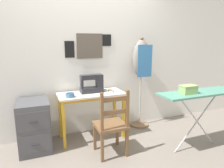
{
  "coord_description": "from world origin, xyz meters",
  "views": [
    {
      "loc": [
        -0.79,
        -2.61,
        1.49
      ],
      "look_at": [
        0.33,
        0.2,
        0.84
      ],
      "focal_mm": 32.0,
      "sensor_mm": 36.0,
      "label": 1
    }
  ],
  "objects_px": {
    "filing_cabinet": "(34,125)",
    "storage_box": "(188,89)",
    "thread_spool_near_machine": "(105,90)",
    "ironing_board": "(199,95)",
    "thread_spool_mid_table": "(109,90)",
    "dress_form": "(141,64)",
    "wooden_chair": "(111,125)",
    "scissors": "(116,92)",
    "sewing_machine": "(93,84)",
    "fabric_bowl": "(70,95)"
  },
  "relations": [
    {
      "from": "filing_cabinet",
      "to": "storage_box",
      "type": "relative_size",
      "value": 3.2
    },
    {
      "from": "thread_spool_near_machine",
      "to": "ironing_board",
      "type": "relative_size",
      "value": 0.03
    },
    {
      "from": "thread_spool_mid_table",
      "to": "storage_box",
      "type": "relative_size",
      "value": 0.18
    },
    {
      "from": "dress_form",
      "to": "thread_spool_mid_table",
      "type": "bearing_deg",
      "value": -169.1
    },
    {
      "from": "wooden_chair",
      "to": "filing_cabinet",
      "type": "height_order",
      "value": "wooden_chair"
    },
    {
      "from": "thread_spool_near_machine",
      "to": "wooden_chair",
      "type": "distance_m",
      "value": 0.69
    },
    {
      "from": "scissors",
      "to": "filing_cabinet",
      "type": "height_order",
      "value": "scissors"
    },
    {
      "from": "ironing_board",
      "to": "storage_box",
      "type": "bearing_deg",
      "value": -177.14
    },
    {
      "from": "filing_cabinet",
      "to": "ironing_board",
      "type": "relative_size",
      "value": 0.6
    },
    {
      "from": "thread_spool_mid_table",
      "to": "dress_form",
      "type": "xyz_separation_m",
      "value": [
        0.63,
        0.12,
        0.38
      ]
    },
    {
      "from": "sewing_machine",
      "to": "dress_form",
      "type": "relative_size",
      "value": 0.23
    },
    {
      "from": "sewing_machine",
      "to": "wooden_chair",
      "type": "relative_size",
      "value": 0.4
    },
    {
      "from": "filing_cabinet",
      "to": "ironing_board",
      "type": "xyz_separation_m",
      "value": [
        2.12,
        -0.81,
        0.43
      ]
    },
    {
      "from": "wooden_chair",
      "to": "dress_form",
      "type": "distance_m",
      "value": 1.28
    },
    {
      "from": "fabric_bowl",
      "to": "storage_box",
      "type": "distance_m",
      "value": 1.6
    },
    {
      "from": "sewing_machine",
      "to": "ironing_board",
      "type": "bearing_deg",
      "value": -35.69
    },
    {
      "from": "fabric_bowl",
      "to": "thread_spool_mid_table",
      "type": "bearing_deg",
      "value": 9.57
    },
    {
      "from": "ironing_board",
      "to": "storage_box",
      "type": "relative_size",
      "value": 5.33
    },
    {
      "from": "storage_box",
      "to": "scissors",
      "type": "bearing_deg",
      "value": 132.07
    },
    {
      "from": "fabric_bowl",
      "to": "thread_spool_near_machine",
      "type": "bearing_deg",
      "value": 13.53
    },
    {
      "from": "filing_cabinet",
      "to": "dress_form",
      "type": "bearing_deg",
      "value": 5.31
    },
    {
      "from": "sewing_machine",
      "to": "wooden_chair",
      "type": "distance_m",
      "value": 0.75
    },
    {
      "from": "thread_spool_mid_table",
      "to": "dress_form",
      "type": "bearing_deg",
      "value": 10.9
    },
    {
      "from": "fabric_bowl",
      "to": "scissors",
      "type": "xyz_separation_m",
      "value": [
        0.7,
        0.02,
        -0.03
      ]
    },
    {
      "from": "filing_cabinet",
      "to": "dress_form",
      "type": "relative_size",
      "value": 0.45
    },
    {
      "from": "wooden_chair",
      "to": "storage_box",
      "type": "height_order",
      "value": "storage_box"
    },
    {
      "from": "sewing_machine",
      "to": "ironing_board",
      "type": "height_order",
      "value": "sewing_machine"
    },
    {
      "from": "thread_spool_mid_table",
      "to": "filing_cabinet",
      "type": "height_order",
      "value": "thread_spool_mid_table"
    },
    {
      "from": "fabric_bowl",
      "to": "thread_spool_near_machine",
      "type": "relative_size",
      "value": 3.1
    },
    {
      "from": "ironing_board",
      "to": "fabric_bowl",
      "type": "bearing_deg",
      "value": 155.25
    },
    {
      "from": "scissors",
      "to": "dress_form",
      "type": "bearing_deg",
      "value": 20.34
    },
    {
      "from": "scissors",
      "to": "thread_spool_mid_table",
      "type": "bearing_deg",
      "value": 131.0
    },
    {
      "from": "sewing_machine",
      "to": "scissors",
      "type": "xyz_separation_m",
      "value": [
        0.33,
        -0.12,
        -0.13
      ]
    },
    {
      "from": "sewing_machine",
      "to": "filing_cabinet",
      "type": "relative_size",
      "value": 0.51
    },
    {
      "from": "fabric_bowl",
      "to": "scissors",
      "type": "relative_size",
      "value": 0.94
    },
    {
      "from": "storage_box",
      "to": "thread_spool_near_machine",
      "type": "bearing_deg",
      "value": 132.91
    },
    {
      "from": "scissors",
      "to": "storage_box",
      "type": "distance_m",
      "value": 1.06
    },
    {
      "from": "thread_spool_near_machine",
      "to": "thread_spool_mid_table",
      "type": "distance_m",
      "value": 0.06
    },
    {
      "from": "fabric_bowl",
      "to": "filing_cabinet",
      "type": "xyz_separation_m",
      "value": [
        -0.5,
        0.06,
        -0.4
      ]
    },
    {
      "from": "sewing_machine",
      "to": "wooden_chair",
      "type": "bearing_deg",
      "value": -83.76
    },
    {
      "from": "dress_form",
      "to": "scissors",
      "type": "bearing_deg",
      "value": -159.66
    },
    {
      "from": "scissors",
      "to": "filing_cabinet",
      "type": "bearing_deg",
      "value": 177.95
    },
    {
      "from": "sewing_machine",
      "to": "filing_cabinet",
      "type": "bearing_deg",
      "value": -174.71
    },
    {
      "from": "fabric_bowl",
      "to": "wooden_chair",
      "type": "xyz_separation_m",
      "value": [
        0.44,
        -0.46,
        -0.34
      ]
    },
    {
      "from": "scissors",
      "to": "wooden_chair",
      "type": "height_order",
      "value": "wooden_chair"
    },
    {
      "from": "scissors",
      "to": "thread_spool_mid_table",
      "type": "distance_m",
      "value": 0.11
    },
    {
      "from": "filing_cabinet",
      "to": "thread_spool_near_machine",
      "type": "bearing_deg",
      "value": 3.94
    },
    {
      "from": "dress_form",
      "to": "storage_box",
      "type": "relative_size",
      "value": 7.13
    },
    {
      "from": "wooden_chair",
      "to": "filing_cabinet",
      "type": "distance_m",
      "value": 1.08
    },
    {
      "from": "sewing_machine",
      "to": "ironing_board",
      "type": "distance_m",
      "value": 1.53
    }
  ]
}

